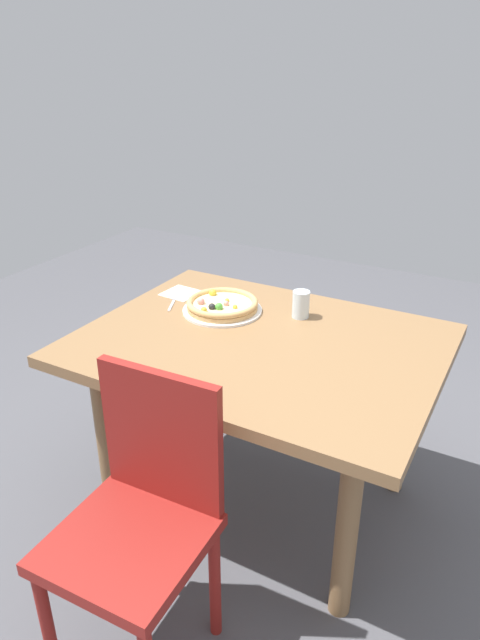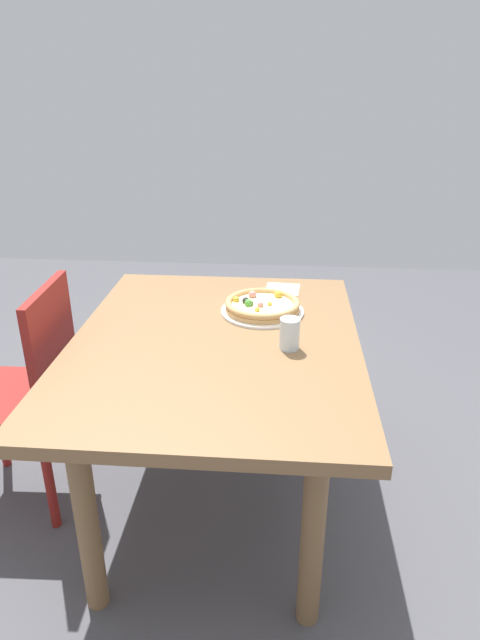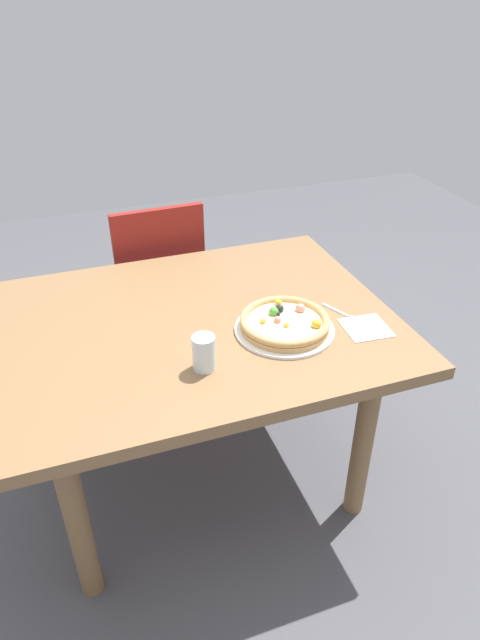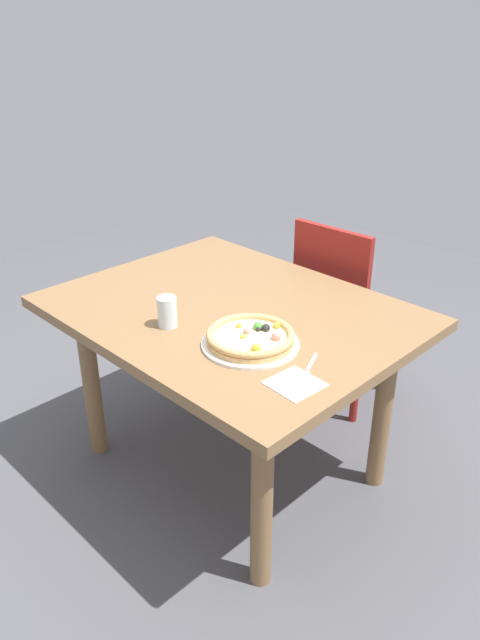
{
  "view_description": "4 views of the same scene",
  "coord_description": "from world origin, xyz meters",
  "px_view_note": "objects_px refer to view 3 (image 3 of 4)",
  "views": [
    {
      "loc": [
        0.81,
        -1.62,
        1.65
      ],
      "look_at": [
        -0.12,
        0.08,
        0.75
      ],
      "focal_mm": 31.72,
      "sensor_mm": 36.0,
      "label": 1
    },
    {
      "loc": [
        1.69,
        0.22,
        1.56
      ],
      "look_at": [
        -0.12,
        0.08,
        0.75
      ],
      "focal_mm": 30.9,
      "sensor_mm": 36.0,
      "label": 2
    },
    {
      "loc": [
        0.37,
        1.48,
        1.7
      ],
      "look_at": [
        -0.12,
        0.08,
        0.75
      ],
      "focal_mm": 31.0,
      "sensor_mm": 36.0,
      "label": 3
    },
    {
      "loc": [
        -1.41,
        1.37,
        1.67
      ],
      "look_at": [
        -0.12,
        0.08,
        0.75
      ],
      "focal_mm": 33.74,
      "sensor_mm": 36.0,
      "label": 4
    }
  ],
  "objects_px": {
    "plate": "(284,329)",
    "dining_table": "(198,344)",
    "chair_near": "(157,284)",
    "drinking_glass": "(204,353)",
    "napkin": "(366,328)",
    "fork": "(345,315)",
    "pizza": "(285,322)"
  },
  "relations": [
    {
      "from": "plate",
      "to": "dining_table",
      "type": "bearing_deg",
      "value": -31.69
    },
    {
      "from": "chair_near",
      "to": "drinking_glass",
      "type": "xyz_separation_m",
      "value": [
        0.05,
        0.96,
        0.29
      ]
    },
    {
      "from": "napkin",
      "to": "fork",
      "type": "bearing_deg",
      "value": -74.55
    },
    {
      "from": "plate",
      "to": "fork",
      "type": "distance_m",
      "value": 0.23
    },
    {
      "from": "plate",
      "to": "napkin",
      "type": "distance_m",
      "value": 0.26
    },
    {
      "from": "pizza",
      "to": "fork",
      "type": "bearing_deg",
      "value": -176.52
    },
    {
      "from": "chair_near",
      "to": "napkin",
      "type": "height_order",
      "value": "chair_near"
    },
    {
      "from": "chair_near",
      "to": "napkin",
      "type": "bearing_deg",
      "value": -64.27
    },
    {
      "from": "fork",
      "to": "drinking_glass",
      "type": "relative_size",
      "value": 1.48
    },
    {
      "from": "dining_table",
      "to": "plate",
      "type": "xyz_separation_m",
      "value": [
        -0.24,
        0.15,
        0.1
      ]
    },
    {
      "from": "fork",
      "to": "plate",
      "type": "bearing_deg",
      "value": -109.78
    },
    {
      "from": "plate",
      "to": "pizza",
      "type": "bearing_deg",
      "value": -132.38
    },
    {
      "from": "drinking_glass",
      "to": "napkin",
      "type": "bearing_deg",
      "value": -177.16
    },
    {
      "from": "chair_near",
      "to": "napkin",
      "type": "relative_size",
      "value": 6.37
    },
    {
      "from": "chair_near",
      "to": "plate",
      "type": "distance_m",
      "value": 0.92
    },
    {
      "from": "pizza",
      "to": "fork",
      "type": "relative_size",
      "value": 1.81
    },
    {
      "from": "dining_table",
      "to": "fork",
      "type": "bearing_deg",
      "value": 163.87
    },
    {
      "from": "plate",
      "to": "pizza",
      "type": "distance_m",
      "value": 0.03
    },
    {
      "from": "dining_table",
      "to": "fork",
      "type": "height_order",
      "value": "fork"
    },
    {
      "from": "drinking_glass",
      "to": "chair_near",
      "type": "bearing_deg",
      "value": -93.06
    },
    {
      "from": "chair_near",
      "to": "pizza",
      "type": "relative_size",
      "value": 3.13
    },
    {
      "from": "fork",
      "to": "drinking_glass",
      "type": "bearing_deg",
      "value": -100.88
    },
    {
      "from": "chair_near",
      "to": "fork",
      "type": "height_order",
      "value": "chair_near"
    },
    {
      "from": "dining_table",
      "to": "pizza",
      "type": "bearing_deg",
      "value": 148.59
    },
    {
      "from": "dining_table",
      "to": "chair_near",
      "type": "xyz_separation_m",
      "value": [
        -0.0,
        -0.71,
        -0.14
      ]
    },
    {
      "from": "pizza",
      "to": "drinking_glass",
      "type": "distance_m",
      "value": 0.31
    },
    {
      "from": "pizza",
      "to": "drinking_glass",
      "type": "relative_size",
      "value": 2.67
    },
    {
      "from": "fork",
      "to": "drinking_glass",
      "type": "distance_m",
      "value": 0.54
    },
    {
      "from": "dining_table",
      "to": "drinking_glass",
      "type": "xyz_separation_m",
      "value": [
        0.05,
        0.25,
        0.15
      ]
    },
    {
      "from": "dining_table",
      "to": "fork",
      "type": "xyz_separation_m",
      "value": [
        -0.47,
        0.14,
        0.1
      ]
    },
    {
      "from": "dining_table",
      "to": "chair_near",
      "type": "distance_m",
      "value": 0.72
    },
    {
      "from": "plate",
      "to": "pizza",
      "type": "relative_size",
      "value": 1.11
    }
  ]
}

